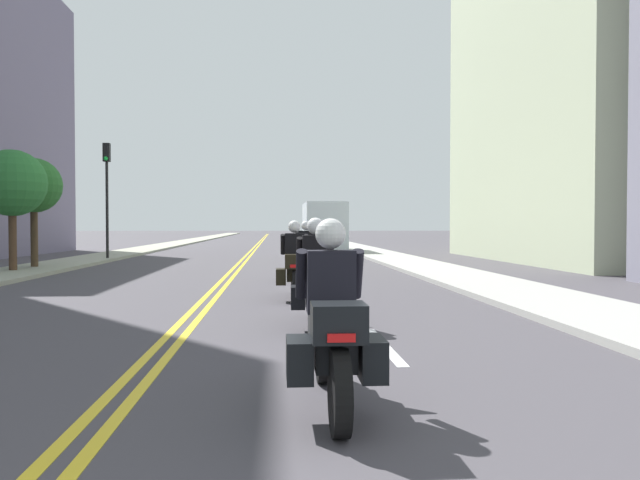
% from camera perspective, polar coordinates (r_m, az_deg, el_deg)
% --- Properties ---
extents(ground_plane, '(264.00, 264.00, 0.00)m').
position_cam_1_polar(ground_plane, '(47.67, -5.88, -0.49)').
color(ground_plane, '#454147').
extents(sidewalk_left, '(2.39, 144.00, 0.12)m').
position_cam_1_polar(sidewalk_left, '(48.33, -13.86, -0.42)').
color(sidewalk_left, '#9A9B87').
rests_on(sidewalk_left, ground).
extents(sidewalk_right, '(2.39, 144.00, 0.12)m').
position_cam_1_polar(sidewalk_right, '(47.95, 2.16, -0.40)').
color(sidewalk_right, '#A3A29A').
rests_on(sidewalk_right, ground).
extents(centreline_yellow_inner, '(0.12, 132.00, 0.01)m').
position_cam_1_polar(centreline_yellow_inner, '(47.67, -6.02, -0.48)').
color(centreline_yellow_inner, yellow).
rests_on(centreline_yellow_inner, ground).
extents(centreline_yellow_outer, '(0.12, 132.00, 0.01)m').
position_cam_1_polar(centreline_yellow_outer, '(47.67, -5.74, -0.48)').
color(centreline_yellow_outer, yellow).
rests_on(centreline_yellow_outer, ground).
extents(lane_dashes_white, '(0.14, 56.40, 0.01)m').
position_cam_1_polar(lane_dashes_white, '(28.70, -1.46, -1.69)').
color(lane_dashes_white, silver).
rests_on(lane_dashes_white, ground).
extents(building_right_1, '(8.85, 15.29, 17.06)m').
position_cam_1_polar(building_right_1, '(29.86, 24.92, 14.78)').
color(building_right_1, '#B6C19C').
rests_on(building_right_1, ground).
extents(motorcycle_0, '(0.76, 2.17, 1.59)m').
position_cam_1_polar(motorcycle_0, '(5.08, 1.10, -8.64)').
color(motorcycle_0, black).
rests_on(motorcycle_0, ground).
extents(motorcycle_1, '(0.77, 2.23, 1.65)m').
position_cam_1_polar(motorcycle_1, '(9.18, -0.39, -4.02)').
color(motorcycle_1, black).
rests_on(motorcycle_1, ground).
extents(motorcycle_2, '(0.77, 2.26, 1.64)m').
position_cam_1_polar(motorcycle_2, '(12.66, -2.41, -2.56)').
color(motorcycle_2, black).
rests_on(motorcycle_2, ground).
extents(motorcycle_3, '(0.78, 2.24, 1.66)m').
position_cam_1_polar(motorcycle_3, '(16.72, -1.34, -1.61)').
color(motorcycle_3, black).
rests_on(motorcycle_3, ground).
extents(traffic_light_near, '(0.28, 0.38, 5.11)m').
position_cam_1_polar(traffic_light_near, '(28.04, -19.38, 5.28)').
color(traffic_light_near, black).
rests_on(traffic_light_near, ground).
extents(street_tree_0, '(1.88, 1.88, 3.86)m').
position_cam_1_polar(street_tree_0, '(23.11, -25.29, 4.58)').
color(street_tree_0, '#493724').
rests_on(street_tree_0, ground).
extents(street_tree_1, '(2.12, 2.12, 3.95)m').
position_cam_1_polar(street_tree_1, '(21.63, -26.94, 4.74)').
color(street_tree_1, '#4B3423').
rests_on(street_tree_1, ground).
extents(parked_truck, '(2.20, 6.50, 2.80)m').
position_cam_1_polar(parked_truck, '(34.76, 0.30, 0.93)').
color(parked_truck, silver).
rests_on(parked_truck, ground).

